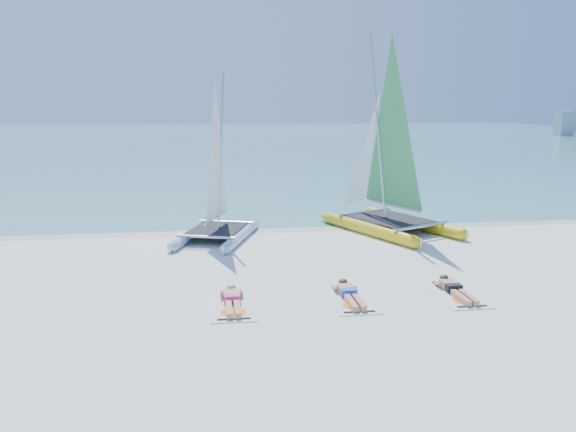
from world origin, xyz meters
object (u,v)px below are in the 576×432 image
at_px(sunbather_a, 232,299).
at_px(towel_c, 458,296).
at_px(catamaran_blue, 216,189).
at_px(sunbather_b, 349,293).
at_px(catamaran_yellow, 382,166).
at_px(sunbather_c, 454,289).
at_px(towel_a, 233,307).
at_px(towel_b, 351,301).

xyz_separation_m(sunbather_a, towel_c, (5.28, -0.15, -0.11)).
relative_size(catamaran_blue, sunbather_b, 3.30).
distance_m(catamaran_yellow, towel_c, 7.75).
xyz_separation_m(catamaran_yellow, sunbather_a, (-5.66, -7.26, -2.14)).
bearing_deg(catamaran_blue, towel_c, -32.05).
bearing_deg(sunbather_b, sunbather_c, -0.22).
height_order(towel_a, sunbather_b, sunbather_b).
bearing_deg(towel_c, towel_a, -179.58).
relative_size(catamaran_blue, towel_a, 3.08).
xyz_separation_m(catamaran_blue, towel_b, (2.96, -6.58, -1.69)).
height_order(towel_c, sunbather_c, sunbather_c).
xyz_separation_m(towel_a, sunbather_a, (0.00, 0.19, 0.11)).
xyz_separation_m(towel_b, towel_c, (2.57, -0.01, 0.00)).
bearing_deg(towel_a, catamaran_yellow, 52.79).
relative_size(sunbather_a, towel_c, 0.93).
bearing_deg(catamaran_yellow, sunbather_c, -117.08).
bearing_deg(catamaran_blue, towel_a, -69.90).
bearing_deg(towel_b, sunbather_b, 90.00).
bearing_deg(sunbather_b, towel_c, -4.49).
xyz_separation_m(catamaran_blue, towel_c, (5.53, -6.59, -1.69)).
bearing_deg(sunbather_c, towel_a, -177.50).
relative_size(towel_a, towel_c, 1.00).
bearing_deg(sunbather_b, catamaran_yellow, 67.79).
height_order(towel_b, sunbather_b, sunbather_b).
distance_m(catamaran_yellow, towel_b, 8.28).
distance_m(towel_c, sunbather_c, 0.22).
bearing_deg(towel_a, towel_b, 1.03).
bearing_deg(towel_a, sunbather_b, 5.07).
distance_m(sunbather_a, sunbather_b, 2.71).
distance_m(catamaran_blue, sunbather_b, 7.22).
distance_m(sunbather_a, towel_c, 5.29).
bearing_deg(towel_a, catamaran_blue, 92.14).
bearing_deg(towel_b, towel_a, -178.97).
bearing_deg(towel_c, sunbather_b, 175.51).
xyz_separation_m(catamaran_blue, catamaran_yellow, (5.90, 0.82, 0.56)).
bearing_deg(catamaran_yellow, towel_b, -135.81).
bearing_deg(sunbather_a, towel_b, -3.02).
height_order(catamaran_yellow, sunbather_b, catamaran_yellow).
distance_m(towel_b, sunbather_c, 2.58).
xyz_separation_m(catamaran_blue, towel_a, (0.25, -6.63, -1.69)).
xyz_separation_m(sunbather_a, sunbather_c, (5.28, 0.04, 0.00)).
xyz_separation_m(towel_a, towel_b, (2.71, 0.05, 0.00)).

